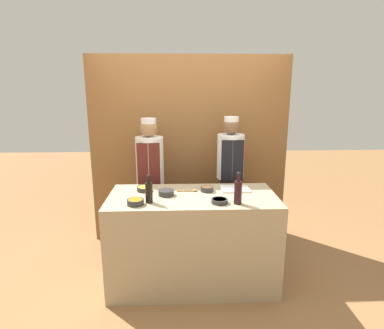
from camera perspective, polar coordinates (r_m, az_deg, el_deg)
name	(u,v)px	position (r m, az deg, el deg)	size (l,w,h in m)	color
ground_plane	(193,280)	(3.65, 0.10, -19.86)	(14.00, 14.00, 0.00)	olive
cabinet_wall	(189,150)	(4.21, -0.49, 2.54)	(2.53, 0.18, 2.40)	brown
counter	(193,239)	(3.41, 0.11, -13.14)	(1.68, 0.79, 0.96)	tan
sauce_bowl_yellow	(144,189)	(3.38, -8.50, -4.25)	(0.15, 0.15, 0.05)	#2D2D2D
sauce_bowl_white	(166,192)	(3.22, -4.61, -4.96)	(0.16, 0.16, 0.05)	#2D2D2D
sauce_bowl_brown	(207,189)	(3.34, 2.68, -4.32)	(0.13, 0.13, 0.05)	#2D2D2D
sauce_bowl_orange	(135,202)	(3.01, -10.03, -6.53)	(0.16, 0.16, 0.05)	#2D2D2D
sauce_bowl_purple	(219,201)	(3.02, 4.90, -6.44)	(0.15, 0.15, 0.04)	#2D2D2D
cutting_board	(235,189)	(3.41, 7.66, -4.33)	(0.30, 0.22, 0.02)	white
bottle_wine	(238,192)	(2.99, 8.17, -4.80)	(0.07, 0.07, 0.30)	black
bottle_soy	(149,192)	(3.02, -7.67, -4.84)	(0.07, 0.07, 0.27)	black
wooden_spoon	(189,190)	(3.33, -0.47, -4.64)	(0.21, 0.04, 0.02)	#B2844C
chef_left	(150,180)	(3.92, -7.40, -2.83)	(0.33, 0.33, 1.66)	#28282D
chef_right	(230,179)	(3.94, 6.73, -2.57)	(0.32, 0.32, 1.67)	#28282D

